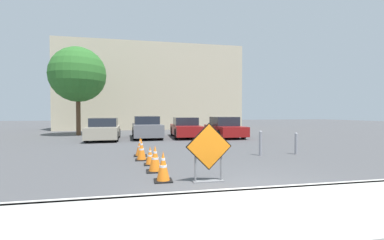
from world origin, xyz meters
name	(u,v)px	position (x,y,z in m)	size (l,w,h in m)	color
ground_plane	(181,142)	(0.00, 10.00, 0.00)	(96.00, 96.00, 0.00)	#4C4C4F
sidewalk_strip	(288,212)	(0.00, -1.14, 0.07)	(25.17, 2.27, 0.14)	beige
curb_lip	(257,191)	(0.00, 0.00, 0.07)	(25.17, 0.20, 0.14)	beige
road_closed_sign	(209,151)	(-0.71, 1.15, 0.76)	(1.15, 0.20, 1.45)	black
traffic_cone_nearest	(163,167)	(-1.79, 1.44, 0.36)	(0.44, 0.44, 0.75)	black
traffic_cone_second	(155,159)	(-1.93, 2.54, 0.37)	(0.49, 0.49, 0.76)	black
traffic_cone_third	(150,156)	(-2.04, 3.54, 0.29)	(0.39, 0.39, 0.60)	black
traffic_cone_fourth	(141,150)	(-2.30, 4.45, 0.38)	(0.44, 0.44, 0.78)	black
traffic_cone_fifth	(140,147)	(-2.35, 5.37, 0.36)	(0.50, 0.50, 0.74)	black
parked_car_nearest	(104,130)	(-4.61, 12.17, 0.64)	(2.00, 4.27, 1.37)	#A39984
parked_car_second	(147,128)	(-1.92, 12.89, 0.69)	(2.04, 4.54, 1.47)	slate
parked_car_third	(185,128)	(0.77, 12.83, 0.65)	(1.91, 4.60, 1.38)	maroon
parked_car_fourth	(225,128)	(3.45, 12.29, 0.65)	(1.93, 4.34, 1.42)	maroon
bollard_nearest	(260,142)	(2.33, 4.55, 0.52)	(0.12, 0.12, 0.99)	gray
bollard_second	(296,143)	(3.90, 4.55, 0.47)	(0.12, 0.12, 0.89)	gray
building_facade_backdrop	(152,88)	(-1.07, 23.54, 4.42)	(18.86, 5.00, 8.84)	beige
street_tree_behind_lot	(78,75)	(-6.94, 15.86, 4.58)	(4.12, 4.12, 6.66)	#513823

